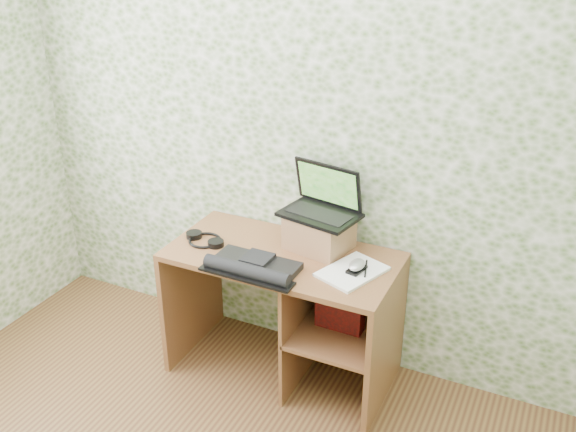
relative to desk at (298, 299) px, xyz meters
The scene contains 10 objects.
wall_back 0.87m from the desk, 105.57° to the left, with size 3.50×3.50×0.00m, color silver.
desk is the anchor object (origin of this frame).
riser 0.38m from the desk, 60.35° to the left, with size 0.31×0.25×0.18m, color #946142.
laptop 0.54m from the desk, 67.28° to the left, with size 0.43×0.34×0.26m.
keyboard 0.41m from the desk, 119.37° to the right, with size 0.50×0.26×0.07m.
headphones 0.59m from the desk, behind, with size 0.24×0.21×0.03m.
notepad 0.42m from the desk, ahead, with size 0.23×0.32×0.02m, color white.
mouse 0.45m from the desk, ahead, with size 0.07×0.12×0.04m, color #B9B9BB.
pen 0.47m from the desk, ahead, with size 0.01×0.01×0.16m, color black.
red_box 0.26m from the desk, ahead, with size 0.25×0.08×0.30m, color maroon.
Camera 1 is at (1.27, -1.17, 2.37)m, focal length 40.00 mm.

